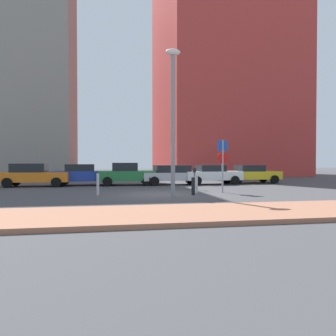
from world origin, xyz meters
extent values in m
plane|color=#424244|center=(0.00, 0.00, 0.00)|extent=(120.00, 120.00, 0.00)
cube|color=#9E664C|center=(0.00, -6.65, 0.07)|extent=(40.00, 3.55, 0.14)
cube|color=orange|center=(-7.43, 6.80, 0.64)|extent=(4.49, 1.95, 0.64)
cube|color=black|center=(-7.78, 6.81, 1.25)|extent=(2.24, 1.71, 0.57)
cylinder|color=black|center=(-5.89, 7.60, 0.32)|extent=(0.65, 0.25, 0.64)
cylinder|color=black|center=(-5.97, 5.85, 0.32)|extent=(0.65, 0.25, 0.64)
cylinder|color=black|center=(-8.89, 7.74, 0.32)|extent=(0.65, 0.25, 0.64)
cylinder|color=black|center=(-8.97, 5.99, 0.32)|extent=(0.65, 0.25, 0.64)
cube|color=#1E389E|center=(-4.20, 7.31, 0.66)|extent=(4.43, 1.82, 0.69)
cube|color=black|center=(-4.58, 7.30, 1.24)|extent=(1.96, 1.64, 0.47)
cylinder|color=black|center=(-2.72, 8.20, 0.32)|extent=(0.64, 0.23, 0.64)
cylinder|color=black|center=(-2.69, 6.47, 0.32)|extent=(0.64, 0.23, 0.64)
cylinder|color=black|center=(-5.71, 8.14, 0.32)|extent=(0.64, 0.23, 0.64)
cylinder|color=black|center=(-5.68, 6.41, 0.32)|extent=(0.64, 0.23, 0.64)
cube|color=#237238|center=(-1.35, 6.92, 0.67)|extent=(4.00, 1.97, 0.69)
cube|color=black|center=(-1.51, 6.93, 1.30)|extent=(1.78, 1.75, 0.56)
cylinder|color=black|center=(0.02, 7.79, 0.32)|extent=(0.65, 0.24, 0.64)
cylinder|color=black|center=(-0.05, 5.96, 0.32)|extent=(0.65, 0.24, 0.64)
cylinder|color=black|center=(-2.66, 7.89, 0.32)|extent=(0.65, 0.24, 0.64)
cylinder|color=black|center=(-2.73, 6.06, 0.32)|extent=(0.65, 0.24, 0.64)
cube|color=#B7BABF|center=(1.92, 6.80, 0.60)|extent=(4.56, 1.94, 0.56)
cube|color=black|center=(1.84, 6.79, 1.14)|extent=(2.54, 1.70, 0.51)
cylinder|color=black|center=(3.40, 7.73, 0.32)|extent=(0.65, 0.25, 0.64)
cylinder|color=black|center=(3.48, 6.01, 0.32)|extent=(0.65, 0.25, 0.64)
cylinder|color=black|center=(0.35, 7.59, 0.32)|extent=(0.65, 0.25, 0.64)
cylinder|color=black|center=(0.43, 5.86, 0.32)|extent=(0.65, 0.25, 0.64)
cube|color=white|center=(4.82, 6.77, 0.64)|extent=(4.29, 1.96, 0.63)
cube|color=black|center=(4.72, 6.77, 1.18)|extent=(1.95, 1.71, 0.46)
cylinder|color=black|center=(6.21, 7.72, 0.32)|extent=(0.65, 0.25, 0.64)
cylinder|color=black|center=(6.29, 5.96, 0.32)|extent=(0.65, 0.25, 0.64)
cylinder|color=black|center=(3.35, 7.58, 0.32)|extent=(0.65, 0.25, 0.64)
cylinder|color=black|center=(3.43, 5.83, 0.32)|extent=(0.65, 0.25, 0.64)
cube|color=gold|center=(8.13, 7.27, 0.62)|extent=(4.32, 1.84, 0.60)
cube|color=black|center=(8.00, 7.27, 1.15)|extent=(1.87, 1.68, 0.46)
cylinder|color=black|center=(9.59, 8.19, 0.32)|extent=(0.64, 0.23, 0.64)
cylinder|color=black|center=(9.60, 6.38, 0.32)|extent=(0.64, 0.23, 0.64)
cylinder|color=black|center=(6.66, 8.16, 0.32)|extent=(0.64, 0.23, 0.64)
cylinder|color=black|center=(6.67, 6.36, 0.32)|extent=(0.64, 0.23, 0.64)
cylinder|color=gray|center=(3.31, 0.40, 1.41)|extent=(0.10, 0.10, 2.81)
cube|color=#1447B7|center=(3.31, 0.40, 2.51)|extent=(0.55, 0.10, 0.55)
cylinder|color=red|center=(3.31, 0.40, 1.88)|extent=(0.60, 0.09, 0.60)
cylinder|color=#4C4C51|center=(2.33, 2.50, 0.51)|extent=(0.08, 0.08, 1.02)
cube|color=black|center=(2.33, 2.50, 1.16)|extent=(0.18, 0.14, 0.28)
cylinder|color=gray|center=(0.27, -1.19, 3.32)|extent=(0.20, 0.20, 6.64)
ellipsoid|color=silver|center=(0.27, -1.19, 6.79)|extent=(0.70, 0.36, 0.30)
cylinder|color=#B7B7BC|center=(1.85, 0.40, 0.44)|extent=(0.17, 0.17, 0.88)
cylinder|color=black|center=(1.43, -0.56, 0.44)|extent=(0.18, 0.18, 0.88)
cylinder|color=#B7B7BC|center=(-3.22, 0.11, 0.54)|extent=(0.13, 0.13, 1.08)
cube|color=#BF3833|center=(12.11, 25.16, 15.44)|extent=(15.65, 17.74, 30.89)
cube|color=gray|center=(-13.35, 22.16, 12.13)|extent=(14.07, 10.83, 24.27)
camera|label=1|loc=(-2.88, -16.49, 1.68)|focal=35.50mm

